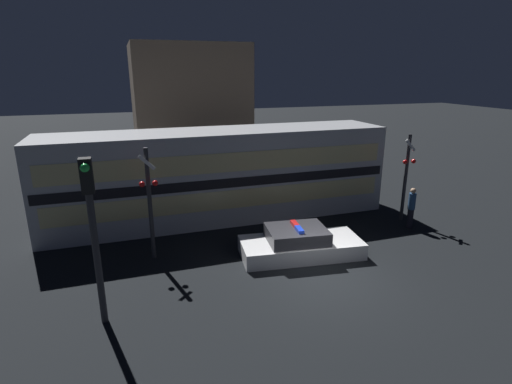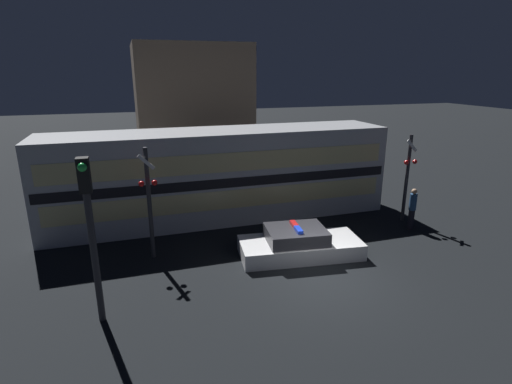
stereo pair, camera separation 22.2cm
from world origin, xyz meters
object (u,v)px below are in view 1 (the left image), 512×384
(traffic_light_corner, at_px, (93,225))
(pedestrian, at_px, (411,208))
(train, at_px, (220,175))
(crossing_signal_near, at_px, (406,175))
(police_car, at_px, (300,244))

(traffic_light_corner, bearing_deg, pedestrian, 13.58)
(train, height_order, pedestrian, train)
(train, distance_m, crossing_signal_near, 8.46)
(pedestrian, height_order, crossing_signal_near, crossing_signal_near)
(train, distance_m, pedestrian, 8.65)
(train, distance_m, police_car, 5.54)
(pedestrian, relative_size, crossing_signal_near, 0.46)
(crossing_signal_near, bearing_deg, police_car, -162.86)
(train, xyz_separation_m, traffic_light_corner, (-5.02, -7.06, 0.80))
(pedestrian, height_order, traffic_light_corner, traffic_light_corner)
(pedestrian, xyz_separation_m, crossing_signal_near, (0.29, 0.91, 1.22))
(police_car, xyz_separation_m, traffic_light_corner, (-6.86, -2.09, 2.41))
(traffic_light_corner, bearing_deg, crossing_signal_near, 17.05)
(train, bearing_deg, police_car, -69.70)
(police_car, height_order, pedestrian, pedestrian)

